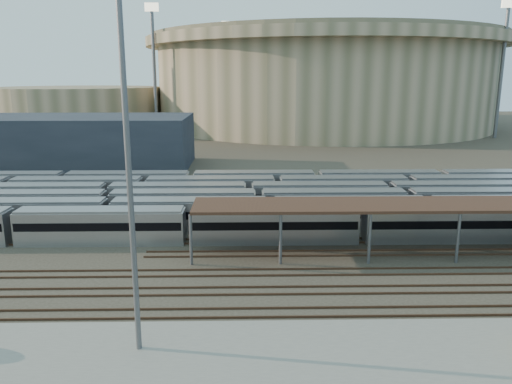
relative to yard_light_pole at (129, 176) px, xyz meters
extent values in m
plane|color=#383026|center=(9.82, 14.13, -11.84)|extent=(420.00, 420.00, 0.00)
cube|color=gray|center=(4.82, -0.87, -11.74)|extent=(50.00, 9.00, 0.20)
cube|color=#B7B7BC|center=(19.62, 22.13, -10.04)|extent=(112.00, 2.90, 3.60)
cube|color=#B7B7BC|center=(9.94, 26.33, -10.04)|extent=(112.00, 2.90, 3.60)
cube|color=#B7B7BC|center=(8.68, 30.53, -10.04)|extent=(112.00, 2.90, 3.60)
cube|color=#B7B7BC|center=(7.47, 34.73, -10.04)|extent=(112.00, 2.90, 3.60)
cube|color=#B7B7BC|center=(11.52, 38.93, -10.04)|extent=(112.00, 2.90, 3.60)
cube|color=#B7B7BC|center=(17.72, 43.13, -10.04)|extent=(112.00, 2.90, 3.60)
cylinder|color=#5D5D62|center=(1.82, 15.43, -9.34)|extent=(0.30, 0.30, 5.00)
cylinder|color=#5D5D62|center=(1.82, 20.83, -9.34)|extent=(0.30, 0.30, 5.00)
cylinder|color=#5D5D62|center=(10.39, 15.43, -9.34)|extent=(0.30, 0.30, 5.00)
cylinder|color=#5D5D62|center=(10.39, 20.83, -9.34)|extent=(0.30, 0.30, 5.00)
cylinder|color=#5D5D62|center=(18.97, 15.43, -9.34)|extent=(0.30, 0.30, 5.00)
cylinder|color=#5D5D62|center=(18.97, 20.83, -9.34)|extent=(0.30, 0.30, 5.00)
cylinder|color=#5D5D62|center=(27.54, 15.43, -9.34)|extent=(0.30, 0.30, 5.00)
cylinder|color=#5D5D62|center=(27.54, 20.83, -9.34)|extent=(0.30, 0.30, 5.00)
cube|color=#372016|center=(31.82, 18.13, -6.69)|extent=(60.00, 6.00, 0.30)
cube|color=#4C3323|center=(9.82, 12.38, -11.75)|extent=(170.00, 0.12, 0.18)
cube|color=#4C3323|center=(9.82, 13.88, -11.75)|extent=(170.00, 0.12, 0.18)
cube|color=#4C3323|center=(9.82, 8.38, -11.75)|extent=(170.00, 0.12, 0.18)
cube|color=#4C3323|center=(9.82, 9.88, -11.75)|extent=(170.00, 0.12, 0.18)
cube|color=#4C3323|center=(9.82, 4.38, -11.75)|extent=(170.00, 0.12, 0.18)
cube|color=#4C3323|center=(9.82, 5.88, -11.75)|extent=(170.00, 0.12, 0.18)
cylinder|color=tan|center=(34.82, 154.13, 2.16)|extent=(116.00, 116.00, 28.00)
cylinder|color=tan|center=(34.82, 154.13, 17.66)|extent=(124.00, 124.00, 3.00)
cylinder|color=#675F49|center=(34.82, 154.13, 19.91)|extent=(120.00, 120.00, 1.50)
cylinder|color=tan|center=(-50.18, 144.13, -4.84)|extent=(56.00, 56.00, 14.00)
cube|color=#1E232D|center=(-25.18, 69.13, -6.84)|extent=(42.00, 20.00, 10.00)
cylinder|color=#5D5D62|center=(-20.18, 124.13, 6.16)|extent=(1.00, 1.00, 36.00)
cube|color=#FFF2CC|center=(-20.18, 124.13, 25.36)|extent=(4.00, 0.60, 2.40)
cylinder|color=#5D5D62|center=(79.82, 114.13, 6.16)|extent=(1.00, 1.00, 36.00)
cube|color=#FFF2CC|center=(79.82, 114.13, 25.36)|extent=(4.00, 0.60, 2.40)
cylinder|color=#5D5D62|center=(-0.18, 174.13, 6.16)|extent=(1.00, 1.00, 36.00)
cube|color=#FFF2CC|center=(-0.18, 174.13, 25.36)|extent=(4.00, 0.60, 2.40)
cylinder|color=#5D5D62|center=(0.00, 0.00, -0.18)|extent=(0.36, 0.36, 22.92)
camera|label=1|loc=(7.12, -29.91, 5.93)|focal=35.00mm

